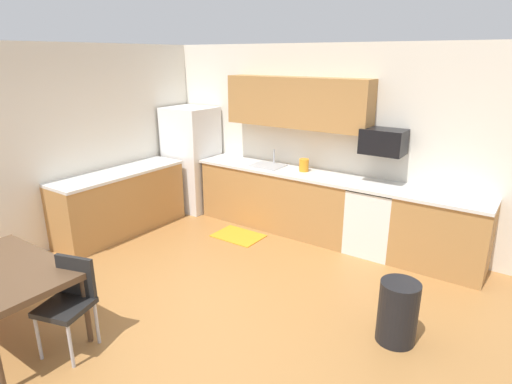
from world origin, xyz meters
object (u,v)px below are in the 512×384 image
oven_range (374,220)px  microwave (383,142)px  chair_near_table (70,298)px  kettle (304,166)px  refrigerator (192,159)px  dining_table (1,275)px  trash_bin (398,312)px

oven_range → microwave: microwave is taller
chair_near_table → kettle: kettle is taller
chair_near_table → refrigerator: bearing=116.4°
refrigerator → chair_near_table: (1.68, -3.39, -0.36)m
dining_table → trash_bin: 3.61m
oven_range → kettle: (-1.10, 0.05, 0.56)m
oven_range → chair_near_table: 3.78m
microwave → chair_near_table: microwave is taller
refrigerator → trash_bin: size_ratio=2.88×
oven_range → kettle: 1.24m
trash_bin → kettle: 2.74m
dining_table → kettle: (1.00, 3.79, 0.36)m
microwave → kettle: 1.20m
chair_near_table → oven_range: bearing=66.6°
dining_table → trash_bin: bearing=34.3°
chair_near_table → dining_table: bearing=-155.6°
dining_table → trash_bin: (2.97, 2.03, -0.36)m
microwave → chair_near_table: size_ratio=0.64×
dining_table → chair_near_table: chair_near_table is taller
chair_near_table → kettle: bearing=83.6°
microwave → oven_range: bearing=-90.0°
chair_near_table → trash_bin: size_ratio=1.42×
oven_range → microwave: (-0.00, 0.10, 1.04)m
refrigerator → kettle: (2.08, 0.13, 0.16)m
oven_range → dining_table: size_ratio=0.65×
dining_table → chair_near_table: 0.68m
oven_range → trash_bin: 1.92m
microwave → dining_table: microwave is taller
refrigerator → chair_near_table: 3.80m
oven_range → refrigerator: bearing=-178.6°
microwave → kettle: (-1.10, -0.05, -0.47)m
oven_range → chair_near_table: bearing=-113.4°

